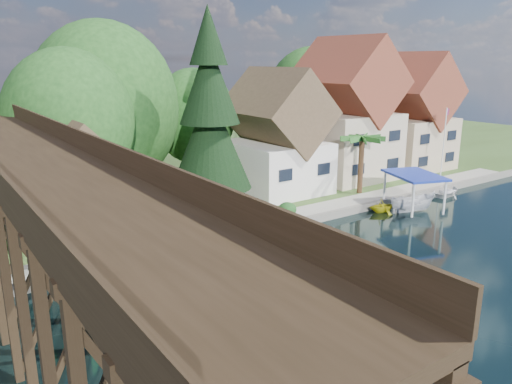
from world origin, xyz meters
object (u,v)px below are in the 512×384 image
boat_white_a (283,231)px  boat_canopy (413,196)px  house_left (277,140)px  house_right (408,120)px  trestle_bridge (24,211)px  palm_tree (362,140)px  house_center (346,119)px  boat_yellow (382,205)px  boat_white_b (447,190)px  flagpole (445,137)px  tugboat (281,232)px  shed (78,186)px  conifer (210,116)px

boat_white_a → boat_canopy: (12.29, -1.41, 1.00)m
house_left → house_right: (18.00, 0.00, 0.64)m
trestle_bridge → boat_canopy: size_ratio=7.59×
house_left → boat_canopy: size_ratio=1.89×
palm_tree → boat_white_a: size_ratio=1.52×
trestle_bridge → house_center: size_ratio=3.18×
house_left → boat_yellow: size_ratio=4.69×
house_left → boat_white_b: bearing=-33.2°
house_center → palm_tree: 6.49m
house_center → flagpole: house_center is taller
house_center → tugboat: bearing=-147.3°
shed → palm_tree: 23.97m
house_left → house_right: size_ratio=0.88×
palm_tree → boat_white_a: (-11.82, -4.03, -4.91)m
house_center → flagpole: 9.56m
boat_white_a → boat_canopy: boat_canopy is taller
shed → boat_canopy: 25.85m
house_right → boat_yellow: (-13.90, -9.03, -5.16)m
house_left → tugboat: (-6.99, -9.77, -4.41)m
boat_white_a → boat_yellow: 10.25m
palm_tree → boat_canopy: 6.72m
palm_tree → trestle_bridge: bearing=-168.4°
house_right → trestle_bridge: bearing=-165.2°
house_left → conifer: bearing=-165.5°
conifer → palm_tree: size_ratio=2.83×
boat_white_a → tugboat: bearing=132.3°
house_left → tugboat: house_left is taller
boat_white_a → house_left: bearing=-35.1°
house_center → boat_white_a: bearing=-147.9°
boat_white_a → boat_yellow: boat_yellow is taller
house_right → palm_tree: house_right is taller
shed → boat_white_a: size_ratio=2.17×
flagpole → boat_canopy: 10.50m
conifer → flagpole: bearing=-11.0°
boat_white_a → shed: bearing=57.0°
house_left → house_right: house_right is taller
boat_white_a → boat_white_b: boat_white_b is taller
house_center → shed: (-27.00, -2.00, -2.59)m
tugboat → boat_canopy: 13.17m
house_right → boat_white_a: bearing=-159.6°
trestle_bridge → boat_canopy: (29.14, 0.43, -3.98)m
boat_white_b → house_left: bearing=44.1°
palm_tree → boat_yellow: palm_tree is taller
palm_tree → boat_white_b: palm_tree is taller
shed → flagpole: bearing=-8.7°
house_right → flagpole: house_right is taller
house_center → flagpole: size_ratio=1.93×
trestle_bridge → house_right: size_ratio=3.55×
shed → conifer: conifer is taller
shed → boat_white_b: shed is taller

